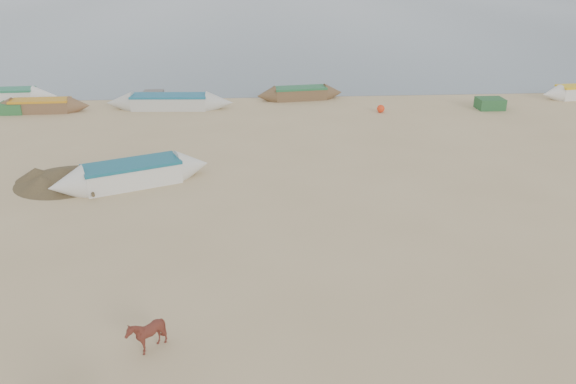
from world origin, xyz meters
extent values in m
plane|color=tan|center=(0.00, 0.00, 0.00)|extent=(140.00, 140.00, 0.00)
plane|color=slate|center=(0.00, 82.00, 0.01)|extent=(160.00, 160.00, 0.00)
imported|color=#55241B|center=(-3.65, -2.74, 0.45)|extent=(0.84, 0.75, 0.90)
cone|color=brown|center=(-8.68, 8.05, 0.28)|extent=(4.92, 4.92, 0.57)
cube|color=#2F6936|center=(-14.81, 19.15, 0.30)|extent=(1.40, 1.20, 0.60)
sphere|color=#F03A16|center=(6.30, 17.87, 0.22)|extent=(0.44, 0.44, 0.44)
cube|color=#65625E|center=(-7.22, 21.85, 0.28)|extent=(1.20, 1.10, 0.56)
cube|color=#295C31|center=(12.89, 18.22, 0.32)|extent=(1.50, 1.20, 0.64)
camera|label=1|loc=(-1.18, -13.31, 8.29)|focal=35.00mm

